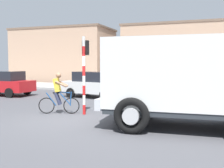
# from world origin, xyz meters

# --- Properties ---
(ground_plane) EXTENTS (120.00, 120.00, 0.00)m
(ground_plane) POSITION_xyz_m (0.00, 0.00, 0.00)
(ground_plane) COLOR #4C4C51
(sidewalk_far) EXTENTS (80.00, 5.00, 0.16)m
(sidewalk_far) POSITION_xyz_m (0.00, 12.67, 0.08)
(sidewalk_far) COLOR #ADADA8
(sidewalk_far) RESTS_ON ground
(truck_foreground) EXTENTS (5.54, 3.05, 2.90)m
(truck_foreground) POSITION_xyz_m (4.32, 0.32, 1.67)
(truck_foreground) COLOR white
(truck_foreground) RESTS_ON ground
(cyclist) EXTENTS (1.65, 0.68, 1.72)m
(cyclist) POSITION_xyz_m (-0.96, 1.13, 0.86)
(cyclist) COLOR black
(cyclist) RESTS_ON ground
(traffic_light_pole) EXTENTS (0.24, 0.43, 3.20)m
(traffic_light_pole) POSITION_xyz_m (0.12, 1.42, 2.07)
(traffic_light_pole) COLOR red
(traffic_light_pole) RESTS_ON ground
(car_red_near) EXTENTS (4.26, 2.49, 1.60)m
(car_red_near) POSITION_xyz_m (-1.72, 6.68, 0.82)
(car_red_near) COLOR white
(car_red_near) RESTS_ON ground
(car_far_side) EXTENTS (4.03, 1.93, 1.60)m
(car_far_side) POSITION_xyz_m (-7.79, 5.66, 0.82)
(car_far_side) COLOR red
(car_far_side) RESTS_ON ground
(pedestrian_near_kerb) EXTENTS (0.34, 0.22, 1.62)m
(pedestrian_near_kerb) POSITION_xyz_m (4.86, 6.79, 0.85)
(pedestrian_near_kerb) COLOR #2D334C
(pedestrian_near_kerb) RESTS_ON ground
(building_corner_left) EXTENTS (10.99, 5.94, 6.02)m
(building_corner_left) POSITION_xyz_m (-10.88, 18.98, 3.02)
(building_corner_left) COLOR tan
(building_corner_left) RESTS_ON ground
(building_mid_block) EXTENTS (12.01, 5.74, 6.03)m
(building_mid_block) POSITION_xyz_m (2.46, 19.89, 3.02)
(building_mid_block) COLOR tan
(building_mid_block) RESTS_ON ground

